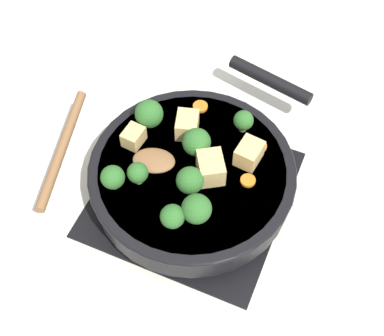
# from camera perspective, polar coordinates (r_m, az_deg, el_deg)

# --- Properties ---
(ground_plane) EXTENTS (2.40, 2.40, 0.00)m
(ground_plane) POSITION_cam_1_polar(r_m,az_deg,el_deg) (0.91, 0.00, -2.80)
(ground_plane) COLOR silver
(front_burner_grate) EXTENTS (0.31, 0.31, 0.03)m
(front_burner_grate) POSITION_cam_1_polar(r_m,az_deg,el_deg) (0.90, 0.00, -2.41)
(front_burner_grate) COLOR black
(front_burner_grate) RESTS_ON ground_plane
(skillet_pan) EXTENTS (0.33, 0.44, 0.05)m
(skillet_pan) POSITION_cam_1_polar(r_m,az_deg,el_deg) (0.87, 0.08, -0.78)
(skillet_pan) COLOR black
(skillet_pan) RESTS_ON front_burner_grate
(wooden_spoon) EXTENTS (0.22, 0.23, 0.02)m
(wooden_spoon) POSITION_cam_1_polar(r_m,az_deg,el_deg) (0.87, -9.62, 1.55)
(wooden_spoon) COLOR brown
(wooden_spoon) RESTS_ON skillet_pan
(tofu_cube_center_large) EXTENTS (0.05, 0.05, 0.04)m
(tofu_cube_center_large) POSITION_cam_1_polar(r_m,az_deg,el_deg) (0.87, -0.51, 4.59)
(tofu_cube_center_large) COLOR #DBB770
(tofu_cube_center_large) RESTS_ON skillet_pan
(tofu_cube_near_handle) EXTENTS (0.06, 0.06, 0.04)m
(tofu_cube_near_handle) POSITION_cam_1_polar(r_m,az_deg,el_deg) (0.82, 2.03, 0.08)
(tofu_cube_near_handle) COLOR #DBB770
(tofu_cube_near_handle) RESTS_ON skillet_pan
(tofu_cube_east_chunk) EXTENTS (0.03, 0.04, 0.03)m
(tofu_cube_east_chunk) POSITION_cam_1_polar(r_m,az_deg,el_deg) (0.87, -6.25, 3.33)
(tofu_cube_east_chunk) COLOR #DBB770
(tofu_cube_east_chunk) RESTS_ON skillet_pan
(tofu_cube_west_chunk) EXTENTS (0.04, 0.05, 0.03)m
(tofu_cube_west_chunk) POSITION_cam_1_polar(r_m,az_deg,el_deg) (0.85, 6.11, 1.57)
(tofu_cube_west_chunk) COLOR #DBB770
(tofu_cube_west_chunk) RESTS_ON skillet_pan
(broccoli_floret_near_spoon) EXTENTS (0.04, 0.04, 0.04)m
(broccoli_floret_near_spoon) POSITION_cam_1_polar(r_m,az_deg,el_deg) (0.77, -2.10, -5.21)
(broccoli_floret_near_spoon) COLOR #709956
(broccoli_floret_near_spoon) RESTS_ON skillet_pan
(broccoli_floret_center_top) EXTENTS (0.03, 0.03, 0.04)m
(broccoli_floret_center_top) POSITION_cam_1_polar(r_m,az_deg,el_deg) (0.88, 5.51, 5.06)
(broccoli_floret_center_top) COLOR #709956
(broccoli_floret_center_top) RESTS_ON skillet_pan
(broccoli_floret_east_rim) EXTENTS (0.05, 0.05, 0.05)m
(broccoli_floret_east_rim) POSITION_cam_1_polar(r_m,az_deg,el_deg) (0.84, 0.49, 2.76)
(broccoli_floret_east_rim) COLOR #709956
(broccoli_floret_east_rim) RESTS_ON skillet_pan
(broccoli_floret_west_rim) EXTENTS (0.04, 0.04, 0.05)m
(broccoli_floret_west_rim) POSITION_cam_1_polar(r_m,az_deg,el_deg) (0.80, -0.22, -1.35)
(broccoli_floret_west_rim) COLOR #709956
(broccoli_floret_west_rim) RESTS_ON skillet_pan
(broccoli_floret_north_edge) EXTENTS (0.05, 0.05, 0.05)m
(broccoli_floret_north_edge) POSITION_cam_1_polar(r_m,az_deg,el_deg) (0.77, 0.48, -4.40)
(broccoli_floret_north_edge) COLOR #709956
(broccoli_floret_north_edge) RESTS_ON skillet_pan
(broccoli_floret_south_cluster) EXTENTS (0.03, 0.03, 0.04)m
(broccoli_floret_south_cluster) POSITION_cam_1_polar(r_m,az_deg,el_deg) (0.82, -5.81, -0.54)
(broccoli_floret_south_cluster) COLOR #709956
(broccoli_floret_south_cluster) RESTS_ON skillet_pan
(broccoli_floret_mid_floret) EXTENTS (0.05, 0.05, 0.05)m
(broccoli_floret_mid_floret) POSITION_cam_1_polar(r_m,az_deg,el_deg) (0.88, -4.61, 5.77)
(broccoli_floret_mid_floret) COLOR #709956
(broccoli_floret_mid_floret) RESTS_ON skillet_pan
(broccoli_floret_small_inner) EXTENTS (0.04, 0.04, 0.04)m
(broccoli_floret_small_inner) POSITION_cam_1_polar(r_m,az_deg,el_deg) (0.82, -8.45, -1.01)
(broccoli_floret_small_inner) COLOR #709956
(broccoli_floret_small_inner) RESTS_ON skillet_pan
(carrot_slice_orange_thin) EXTENTS (0.03, 0.03, 0.01)m
(carrot_slice_orange_thin) POSITION_cam_1_polar(r_m,az_deg,el_deg) (0.87, 7.12, 2.31)
(carrot_slice_orange_thin) COLOR orange
(carrot_slice_orange_thin) RESTS_ON skillet_pan
(carrot_slice_near_center) EXTENTS (0.02, 0.02, 0.01)m
(carrot_slice_near_center) POSITION_cam_1_polar(r_m,az_deg,el_deg) (0.83, 5.98, -1.34)
(carrot_slice_near_center) COLOR orange
(carrot_slice_near_center) RESTS_ON skillet_pan
(carrot_slice_edge_slice) EXTENTS (0.03, 0.03, 0.01)m
(carrot_slice_edge_slice) POSITION_cam_1_polar(r_m,az_deg,el_deg) (0.92, 0.89, 6.57)
(carrot_slice_edge_slice) COLOR orange
(carrot_slice_edge_slice) RESTS_ON skillet_pan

